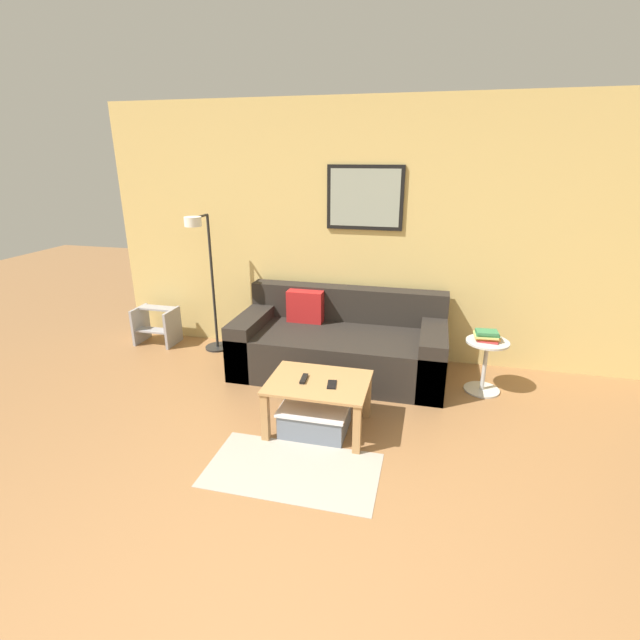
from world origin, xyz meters
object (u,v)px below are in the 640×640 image
storage_bin (315,417)px  cell_phone (332,384)px  couch (340,345)px  book_stack (487,336)px  side_table (485,361)px  step_stool (156,324)px  coffee_table (318,391)px  remote_control (304,379)px  floor_lamp (205,274)px

storage_bin → cell_phone: size_ratio=3.71×
couch → book_stack: bearing=-4.0°
side_table → book_stack: (-0.01, 0.01, 0.24)m
couch → step_stool: (-2.16, 0.21, -0.05)m
book_stack → coffee_table: bearing=-143.3°
side_table → step_stool: size_ratio=1.10×
storage_bin → step_stool: (-2.19, 1.30, 0.11)m
coffee_table → cell_phone: cell_phone is taller
couch → remote_control: size_ratio=13.31×
side_table → cell_phone: 1.54m
coffee_table → cell_phone: bearing=-18.3°
floor_lamp → step_stool: floor_lamp is taller
book_stack → cell_phone: size_ratio=1.62×
coffee_table → side_table: size_ratio=1.57×
side_table → storage_bin: bearing=-143.2°
floor_lamp → remote_control: bearing=-40.0°
couch → coffee_table: size_ratio=2.61×
cell_phone → step_stool: cell_phone is taller
side_table → book_stack: bearing=136.1°
book_stack → cell_phone: 1.54m
coffee_table → cell_phone: (0.11, -0.04, 0.09)m
coffee_table → remote_control: size_ratio=5.10×
floor_lamp → book_stack: (2.76, -0.18, -0.35)m
coffee_table → book_stack: 1.62m
floor_lamp → couch: bearing=-3.4°
book_stack → cell_phone: bearing=-139.7°
step_stool → floor_lamp: bearing=-9.5°
cell_phone → step_stool: (-2.32, 1.30, -0.19)m
coffee_table → storage_bin: size_ratio=1.47×
storage_bin → floor_lamp: floor_lamp is taller
storage_bin → cell_phone: 0.33m
side_table → book_stack: 0.24m
storage_bin → side_table: bearing=36.8°
couch → step_stool: bearing=174.5°
coffee_table → book_stack: size_ratio=3.37×
couch → book_stack: couch is taller
storage_bin → floor_lamp: size_ratio=0.35×
floor_lamp → coffee_table: bearing=-37.6°
coffee_table → remote_control: remote_control is taller
side_table → book_stack: book_stack is taller
storage_bin → step_stool: bearing=149.3°
floor_lamp → step_stool: (-0.73, 0.12, -0.66)m
floor_lamp → side_table: (2.78, -0.19, -0.59)m
cell_phone → step_stool: bearing=142.8°
couch → remote_control: (-0.07, -1.06, 0.14)m
floor_lamp → storage_bin: bearing=-38.8°
couch → step_stool: size_ratio=4.52×
side_table → step_stool: 3.52m
storage_bin → remote_control: size_ratio=3.46×
storage_bin → book_stack: bearing=37.4°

